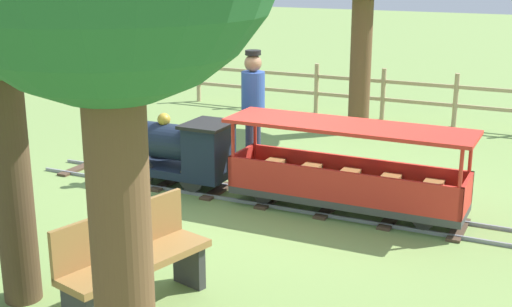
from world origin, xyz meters
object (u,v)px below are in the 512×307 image
at_px(passenger_car, 346,177).
at_px(park_bench, 133,260).
at_px(locomotive, 181,149).
at_px(conductor_person, 253,102).

xyz_separation_m(passenger_car, park_bench, (-2.80, 0.85, -0.01)).
xyz_separation_m(locomotive, park_bench, (-2.80, -1.28, -0.07)).
relative_size(locomotive, conductor_person, 0.89).
bearing_deg(conductor_person, park_bench, -169.10).
bearing_deg(locomotive, park_bench, -155.46).
relative_size(passenger_car, conductor_person, 1.67).
height_order(passenger_car, conductor_person, conductor_person).
bearing_deg(conductor_person, passenger_car, -118.55).
xyz_separation_m(locomotive, passenger_car, (0.00, -2.12, -0.07)).
distance_m(conductor_person, park_bench, 3.74).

